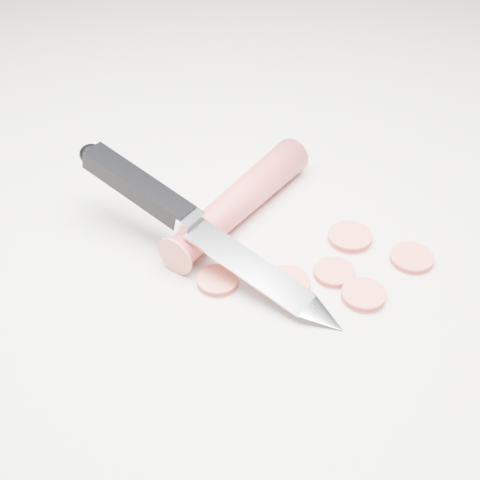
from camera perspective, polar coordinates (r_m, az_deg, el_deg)
name	(u,v)px	position (r m, az deg, el deg)	size (l,w,h in m)	color
ground	(280,244)	(0.56, 3.44, -0.31)	(2.40, 2.40, 0.00)	silver
carrot	(239,201)	(0.58, -0.04, 3.38)	(0.03, 0.03, 0.18)	#C63E41
carrot_slice_0	(218,281)	(0.53, -1.91, -3.48)	(0.03, 0.03, 0.01)	#E66145
carrot_slice_1	(412,258)	(0.56, 14.43, -1.51)	(0.04, 0.04, 0.01)	#E66145
carrot_slice_2	(350,237)	(0.57, 9.35, 0.24)	(0.04, 0.04, 0.01)	#E66145
carrot_slice_3	(334,273)	(0.54, 8.02, -2.77)	(0.03, 0.03, 0.01)	#E66145
carrot_slice_4	(287,283)	(0.53, 3.99, -3.71)	(0.04, 0.04, 0.01)	#E66145
carrot_slice_5	(363,295)	(0.52, 10.49, -4.63)	(0.03, 0.03, 0.01)	#E66145
kitchen_knife	(205,228)	(0.53, -3.04, 0.99)	(0.16, 0.23, 0.07)	silver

